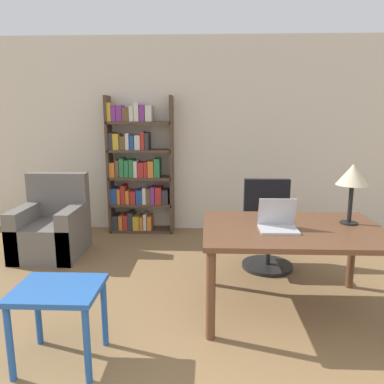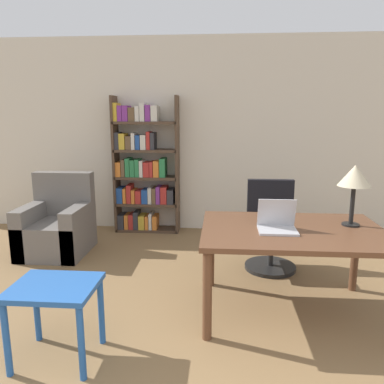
% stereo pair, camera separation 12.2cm
% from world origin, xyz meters
% --- Properties ---
extents(wall_back, '(8.00, 0.06, 2.70)m').
position_xyz_m(wall_back, '(0.00, 4.53, 1.35)').
color(wall_back, beige).
rests_on(wall_back, ground_plane).
extents(desk, '(1.48, 1.03, 0.73)m').
position_xyz_m(desk, '(0.73, 2.17, 0.65)').
color(desk, brown).
rests_on(desk, ground_plane).
extents(laptop, '(0.30, 0.25, 0.25)m').
position_xyz_m(laptop, '(0.59, 2.12, 0.79)').
color(laptop, '#B2B2B7').
rests_on(laptop, desk).
extents(table_lamp, '(0.27, 0.27, 0.51)m').
position_xyz_m(table_lamp, '(1.23, 2.31, 1.14)').
color(table_lamp, black).
rests_on(table_lamp, desk).
extents(office_chair, '(0.55, 0.55, 0.94)m').
position_xyz_m(office_chair, '(0.69, 3.15, 0.43)').
color(office_chair, black).
rests_on(office_chair, ground_plane).
extents(side_table_blue, '(0.55, 0.46, 0.54)m').
position_xyz_m(side_table_blue, '(-0.95, 1.41, 0.44)').
color(side_table_blue, '#2356A3').
rests_on(side_table_blue, ground_plane).
extents(armchair, '(0.73, 0.77, 0.95)m').
position_xyz_m(armchair, '(-1.82, 3.40, 0.30)').
color(armchair, '#66605B').
rests_on(armchair, ground_plane).
extents(bookshelf, '(0.91, 0.28, 1.90)m').
position_xyz_m(bookshelf, '(-0.96, 4.34, 0.88)').
color(bookshelf, '#4C3828').
rests_on(bookshelf, ground_plane).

